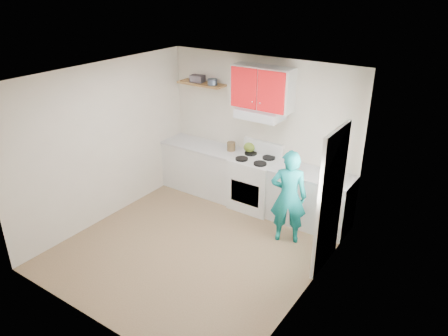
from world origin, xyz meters
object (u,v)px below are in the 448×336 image
Objects in this scene: tin at (213,82)px; crock at (231,147)px; person at (289,197)px; kettle at (249,147)px; stove at (254,183)px.

tin reaches higher than crock.
crock is 1.68m from person.
crock is at bearing -7.01° from tin.
tin is at bearing 172.99° from crock.
tin is 1.31m from kettle.
person is (0.95, -0.62, 0.29)m from stove.
crock is at bearing 170.40° from stove.
stove is at bearing -8.47° from tin.
tin is 0.97× the size of crock.
kettle is (0.73, 0.08, -1.08)m from tin.
kettle is 0.33m from crock.
crock is (-0.55, 0.09, 0.53)m from stove.
kettle is at bearing 138.57° from stove.
stove is 1.17m from person.
person is at bearing -21.67° from tin.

